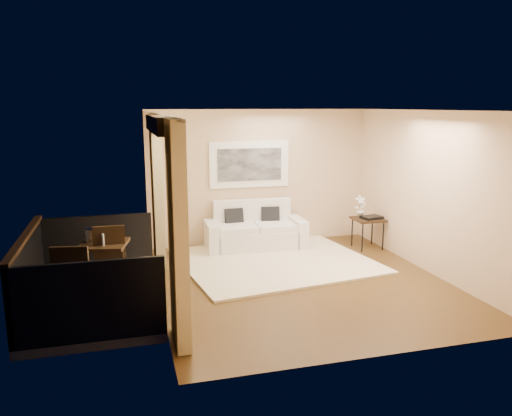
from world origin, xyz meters
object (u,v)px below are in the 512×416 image
object	(u,v)px
side_table	(368,221)
balcony_chair_near	(69,283)
orchid	(360,206)
bistro_table	(104,248)
ice_bucket	(91,235)
sofa	(255,232)
balcony_chair_far	(110,253)

from	to	relation	value
side_table	balcony_chair_near	xyz separation A→B (m)	(-5.32, -2.38, 0.08)
orchid	balcony_chair_near	distance (m)	5.80
bistro_table	ice_bucket	size ratio (longest dim) A/B	3.91
sofa	balcony_chair_far	world-z (taller)	balcony_chair_far
bistro_table	ice_bucket	xyz separation A→B (m)	(-0.17, 0.11, 0.18)
side_table	bistro_table	size ratio (longest dim) A/B	0.77
orchid	ice_bucket	xyz separation A→B (m)	(-5.00, -1.17, 0.05)
sofa	ice_bucket	world-z (taller)	ice_bucket
orchid	balcony_chair_far	world-z (taller)	balcony_chair_far
balcony_chair_near	orchid	bearing A→B (deg)	35.90
bistro_table	balcony_chair_near	size ratio (longest dim) A/B	0.73
side_table	sofa	bearing A→B (deg)	164.40
bistro_table	balcony_chair_far	xyz separation A→B (m)	(0.09, -0.01, -0.08)
orchid	bistro_table	world-z (taller)	orchid
balcony_chair_near	balcony_chair_far	bearing A→B (deg)	79.20
side_table	orchid	xyz separation A→B (m)	(-0.11, 0.14, 0.28)
sofa	bistro_table	xyz separation A→B (m)	(-2.79, -1.74, 0.37)
sofa	side_table	bearing A→B (deg)	-13.49
orchid	balcony_chair_near	xyz separation A→B (m)	(-5.22, -2.52, -0.20)
sofa	balcony_chair_near	distance (m)	4.37
balcony_chair_far	ice_bucket	xyz separation A→B (m)	(-0.26, 0.12, 0.26)
orchid	ice_bucket	world-z (taller)	orchid
sofa	ice_bucket	size ratio (longest dim) A/B	9.81
sofa	balcony_chair_far	xyz separation A→B (m)	(-2.71, -1.75, 0.29)
orchid	bistro_table	size ratio (longest dim) A/B	0.56
sofa	orchid	xyz separation A→B (m)	(2.04, -0.46, 0.50)
sofa	balcony_chair_far	size ratio (longest dim) A/B	1.86
side_table	balcony_chair_far	bearing A→B (deg)	-166.63
side_table	balcony_chair_far	distance (m)	4.99
side_table	ice_bucket	size ratio (longest dim) A/B	3.02
balcony_chair_far	bistro_table	bearing A→B (deg)	-5.62
balcony_chair_far	balcony_chair_near	size ratio (longest dim) A/B	0.99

